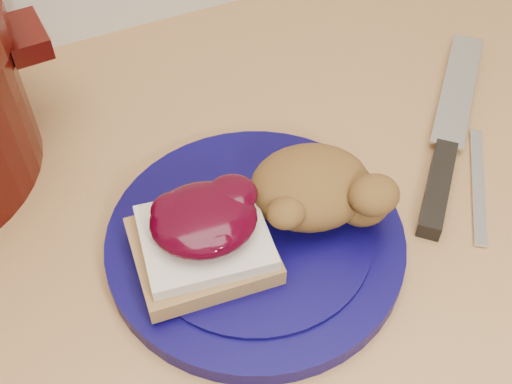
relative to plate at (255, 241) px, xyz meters
name	(u,v)px	position (x,y,z in m)	size (l,w,h in m)	color
plate	(255,241)	(0.00, 0.00, 0.00)	(0.27, 0.27, 0.02)	#08043D
sandwich	(203,236)	(-0.05, 0.00, 0.04)	(0.12, 0.11, 0.06)	olive
stuffing_mound	(310,186)	(0.06, 0.01, 0.04)	(0.11, 0.09, 0.05)	brown
chef_knife	(444,158)	(0.21, 0.01, 0.00)	(0.24, 0.24, 0.02)	black
butter_knife	(478,184)	(0.23, -0.03, -0.01)	(0.15, 0.01, 0.00)	silver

